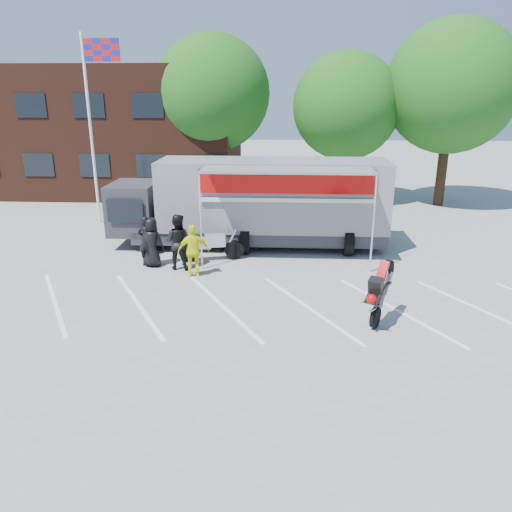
# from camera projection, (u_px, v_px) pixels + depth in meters

# --- Properties ---
(ground) EXTENTS (100.00, 100.00, 0.00)m
(ground) POSITION_uv_depth(u_px,v_px,m) (210.00, 322.00, 13.01)
(ground) COLOR #999994
(ground) RESTS_ON ground
(parking_bay_lines) EXTENTS (18.09, 13.33, 0.01)m
(parking_bay_lines) POSITION_uv_depth(u_px,v_px,m) (215.00, 306.00, 13.95)
(parking_bay_lines) COLOR white
(parking_bay_lines) RESTS_ON ground
(office_building) EXTENTS (18.00, 8.00, 7.00)m
(office_building) POSITION_uv_depth(u_px,v_px,m) (84.00, 130.00, 29.46)
(office_building) COLOR #452116
(office_building) RESTS_ON ground
(flagpole) EXTENTS (1.61, 0.12, 8.00)m
(flagpole) POSITION_uv_depth(u_px,v_px,m) (94.00, 107.00, 21.20)
(flagpole) COLOR white
(flagpole) RESTS_ON ground
(tree_left) EXTENTS (6.12, 6.12, 8.64)m
(tree_left) POSITION_uv_depth(u_px,v_px,m) (212.00, 93.00, 26.51)
(tree_left) COLOR #382314
(tree_left) RESTS_ON ground
(tree_mid) EXTENTS (5.44, 5.44, 7.68)m
(tree_mid) POSITION_uv_depth(u_px,v_px,m) (346.00, 106.00, 25.40)
(tree_mid) COLOR #382314
(tree_mid) RESTS_ON ground
(tree_right) EXTENTS (6.46, 6.46, 9.12)m
(tree_right) POSITION_uv_depth(u_px,v_px,m) (452.00, 87.00, 24.37)
(tree_right) COLOR #382314
(tree_right) RESTS_ON ground
(transporter_truck) EXTENTS (10.35, 5.00, 3.29)m
(transporter_truck) POSITION_uv_depth(u_px,v_px,m) (259.00, 246.00, 19.36)
(transporter_truck) COLOR gray
(transporter_truck) RESTS_ON ground
(parked_motorcycle) EXTENTS (2.43, 1.31, 1.21)m
(parked_motorcycle) POSITION_uv_depth(u_px,v_px,m) (212.00, 260.00, 17.68)
(parked_motorcycle) COLOR #BBBBC0
(parked_motorcycle) RESTS_ON ground
(stunt_bike_rider) EXTENTS (1.36, 1.69, 1.80)m
(stunt_bike_rider) POSITION_uv_depth(u_px,v_px,m) (382.00, 319.00, 13.15)
(stunt_bike_rider) COLOR black
(stunt_bike_rider) RESTS_ON ground
(spectator_leather_a) EXTENTS (0.92, 0.70, 1.70)m
(spectator_leather_a) POSITION_uv_depth(u_px,v_px,m) (152.00, 242.00, 16.86)
(spectator_leather_a) COLOR black
(spectator_leather_a) RESTS_ON ground
(spectator_leather_b) EXTENTS (0.72, 0.56, 1.76)m
(spectator_leather_b) POSITION_uv_depth(u_px,v_px,m) (147.00, 241.00, 16.88)
(spectator_leather_b) COLOR black
(spectator_leather_b) RESTS_ON ground
(spectator_leather_c) EXTENTS (1.01, 0.84, 1.88)m
(spectator_leather_c) POSITION_uv_depth(u_px,v_px,m) (178.00, 242.00, 16.59)
(spectator_leather_c) COLOR black
(spectator_leather_c) RESTS_ON ground
(spectator_hivis) EXTENTS (1.07, 0.63, 1.71)m
(spectator_hivis) POSITION_uv_depth(u_px,v_px,m) (193.00, 251.00, 15.94)
(spectator_hivis) COLOR #FEFF0D
(spectator_hivis) RESTS_ON ground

